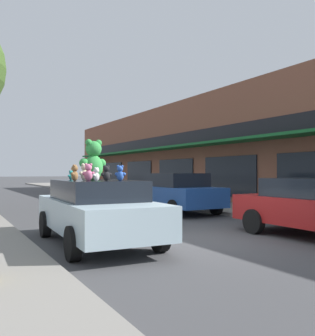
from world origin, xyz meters
name	(u,v)px	position (x,y,z in m)	size (l,w,h in m)	color
ground_plane	(200,240)	(0.00, 0.00, 0.00)	(260.00, 260.00, 0.00)	#424244
storefront_row	(284,151)	(13.59, 9.73, 2.98)	(14.58, 40.49, 5.96)	brown
plush_art_car	(97,210)	(-2.33, 0.74, 0.77)	(2.13, 4.61, 1.43)	#ADC6D1
teddy_bear_giant	(93,160)	(-2.35, 0.91, 1.88)	(0.71, 0.47, 0.93)	green
teddy_bear_cream	(84,172)	(-2.68, 0.56, 1.61)	(0.28, 0.23, 0.38)	beige
teddy_bear_brown	(75,173)	(-3.00, 0.21, 1.59)	(0.22, 0.24, 0.34)	olive
teddy_bear_yellow	(92,173)	(-2.17, 1.54, 1.59)	(0.25, 0.20, 0.34)	yellow
teddy_bear_blue	(120,173)	(-2.04, 0.08, 1.59)	(0.24, 0.21, 0.33)	blue
teddy_bear_teal	(71,175)	(-2.73, 1.41, 1.54)	(0.17, 0.13, 0.23)	teal
teddy_bear_pink	(89,172)	(-2.71, 0.18, 1.61)	(0.27, 0.22, 0.37)	pink
teddy_bear_black	(106,173)	(-2.36, 0.06, 1.59)	(0.24, 0.15, 0.33)	black
teddy_bear_white	(96,174)	(-2.64, -0.08, 1.57)	(0.20, 0.18, 0.28)	white
parked_car_far_center	(176,192)	(2.61, 5.26, 0.82)	(2.08, 4.25, 1.56)	#1E4793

